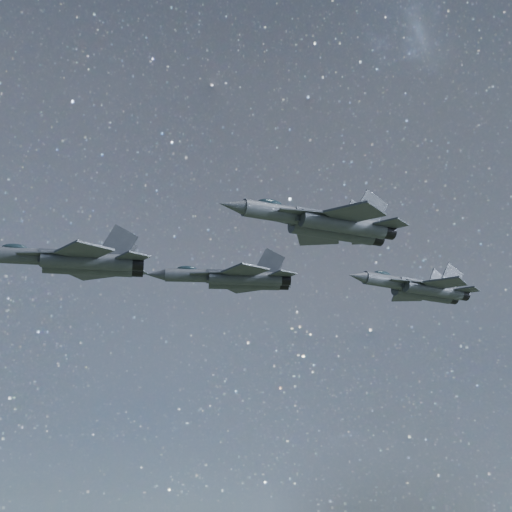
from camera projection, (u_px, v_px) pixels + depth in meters
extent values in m
cylinder|color=#2C3037|center=(27.00, 256.00, 70.77)|extent=(7.27, 2.38, 1.50)
ellipsoid|color=#19282E|center=(14.00, 248.00, 70.81)|extent=(2.40, 1.29, 0.74)
cube|color=#2C3037|center=(83.00, 259.00, 71.55)|extent=(8.03, 2.42, 1.25)
cylinder|color=#2C3037|center=(87.00, 261.00, 70.57)|extent=(8.23, 2.50, 1.50)
cylinder|color=#2C3037|center=(88.00, 267.00, 72.38)|extent=(8.23, 2.50, 1.50)
cylinder|color=black|center=(137.00, 263.00, 71.27)|extent=(1.42, 1.53, 1.39)
cylinder|color=black|center=(136.00, 270.00, 73.08)|extent=(1.42, 1.53, 1.39)
cube|color=#2C3037|center=(45.00, 254.00, 69.79)|extent=(5.10, 2.57, 0.12)
cube|color=#2C3037|center=(48.00, 263.00, 72.23)|extent=(5.08, 1.40, 0.12)
cube|color=#2C3037|center=(84.00, 251.00, 68.42)|extent=(5.07, 5.30, 0.19)
cube|color=#2C3037|center=(87.00, 272.00, 74.58)|extent=(5.46, 5.53, 0.19)
cube|color=#2C3037|center=(133.00, 257.00, 70.09)|extent=(2.98, 3.08, 0.14)
cube|color=#2C3037|center=(132.00, 271.00, 74.25)|extent=(3.22, 3.26, 0.14)
cube|color=#2C3037|center=(120.00, 243.00, 71.34)|extent=(3.31, 0.84, 3.43)
cube|color=#2C3037|center=(120.00, 251.00, 73.61)|extent=(3.36, 0.54, 3.43)
cylinder|color=#2C3037|center=(197.00, 276.00, 90.39)|extent=(7.48, 3.04, 1.54)
cone|color=#2C3037|center=(156.00, 275.00, 90.03)|extent=(2.61, 1.85, 1.39)
ellipsoid|color=#19282E|center=(187.00, 269.00, 90.53)|extent=(2.52, 1.51, 0.76)
cube|color=#2C3037|center=(241.00, 277.00, 90.76)|extent=(8.24, 3.15, 1.29)
cylinder|color=#2C3037|center=(245.00, 278.00, 89.71)|extent=(8.45, 3.25, 1.54)
cylinder|color=#2C3037|center=(244.00, 283.00, 91.59)|extent=(8.45, 3.25, 1.54)
cylinder|color=black|center=(285.00, 279.00, 90.06)|extent=(1.56, 1.66, 1.42)
cylinder|color=black|center=(283.00, 284.00, 91.93)|extent=(1.56, 1.66, 1.42)
cube|color=#2C3037|center=(213.00, 274.00, 89.22)|extent=(5.16, 3.02, 0.12)
cube|color=#2C3037|center=(212.00, 280.00, 91.75)|extent=(5.16, 1.19, 0.12)
cube|color=#2C3037|center=(245.00, 271.00, 87.51)|extent=(4.98, 5.28, 0.20)
cube|color=#2C3037|center=(241.00, 287.00, 93.89)|extent=(5.66, 5.67, 0.20)
cube|color=#2C3037|center=(283.00, 274.00, 88.87)|extent=(2.93, 3.05, 0.15)
cube|color=#2C3037|center=(278.00, 285.00, 93.19)|extent=(3.35, 3.36, 0.15)
cube|color=#2C3037|center=(270.00, 263.00, 90.27)|extent=(3.34, 1.14, 3.52)
cube|color=#2C3037|center=(268.00, 269.00, 92.62)|extent=(3.44, 0.62, 3.52)
cylinder|color=#2C3037|center=(282.00, 214.00, 61.40)|extent=(6.70, 2.22, 1.39)
cone|color=#2C3037|center=(232.00, 205.00, 59.75)|extent=(2.27, 1.51, 1.24)
ellipsoid|color=#19282E|center=(270.00, 204.00, 61.19)|extent=(2.22, 1.20, 0.68)
cube|color=#2C3037|center=(334.00, 222.00, 63.18)|extent=(7.40, 2.26, 1.16)
cylinder|color=#2C3037|center=(343.00, 224.00, 62.42)|extent=(7.58, 2.33, 1.39)
cylinder|color=#2C3037|center=(332.00, 231.00, 63.96)|extent=(7.58, 2.33, 1.39)
cylinder|color=black|center=(387.00, 231.00, 64.00)|extent=(1.31, 1.42, 1.28)
cylinder|color=black|center=(375.00, 238.00, 65.55)|extent=(1.31, 1.42, 1.28)
cube|color=#2C3037|center=(307.00, 213.00, 60.94)|extent=(4.67, 1.27, 0.11)
cube|color=#2C3037|center=(294.00, 223.00, 63.03)|extent=(4.69, 2.39, 0.11)
cube|color=#2C3037|center=(355.00, 213.00, 60.55)|extent=(5.03, 5.10, 0.18)
cube|color=#2C3037|center=(318.00, 237.00, 65.80)|extent=(4.66, 4.88, 0.18)
cube|color=#2C3037|center=(391.00, 224.00, 62.92)|extent=(2.97, 3.01, 0.13)
cube|color=#2C3037|center=(364.00, 239.00, 66.47)|extent=(2.74, 2.84, 0.13)
cube|color=#2C3037|center=(371.00, 208.00, 63.74)|extent=(3.10, 0.50, 3.16)
cube|color=#2C3037|center=(357.00, 217.00, 65.67)|extent=(3.05, 0.78, 3.16)
cylinder|color=#2C3037|center=(391.00, 282.00, 82.47)|extent=(6.74, 2.70, 1.39)
cone|color=#2C3037|center=(357.00, 276.00, 80.53)|extent=(2.35, 1.66, 1.25)
ellipsoid|color=#19282E|center=(382.00, 274.00, 82.19)|extent=(2.27, 1.35, 0.69)
cube|color=#2C3037|center=(425.00, 288.00, 84.55)|extent=(7.42, 2.80, 1.16)
cylinder|color=#2C3037|center=(433.00, 290.00, 83.85)|extent=(7.61, 2.89, 1.39)
cylinder|color=#2C3037|center=(422.00, 294.00, 85.34)|extent=(7.61, 2.89, 1.39)
cylinder|color=black|center=(462.00, 295.00, 85.70)|extent=(1.40, 1.49, 1.28)
cylinder|color=black|center=(451.00, 298.00, 87.20)|extent=(1.40, 1.49, 1.28)
cube|color=#2C3037|center=(410.00, 282.00, 82.16)|extent=(4.65, 1.04, 0.11)
cube|color=#2C3037|center=(396.00, 287.00, 84.17)|extent=(4.65, 2.70, 0.11)
cube|color=#2C3037|center=(445.00, 283.00, 82.03)|extent=(5.09, 5.11, 0.18)
cube|color=#2C3037|center=(408.00, 296.00, 87.10)|extent=(4.50, 4.77, 0.18)
cube|color=#2C3037|center=(467.00, 290.00, 84.63)|extent=(3.01, 3.03, 0.13)
cube|color=#2C3037|center=(442.00, 299.00, 88.06)|extent=(2.64, 2.76, 0.13)
cube|color=#2C3037|center=(452.00, 277.00, 85.35)|extent=(3.10, 0.56, 3.17)
cube|color=#2C3037|center=(438.00, 282.00, 87.21)|extent=(3.01, 1.01, 3.17)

